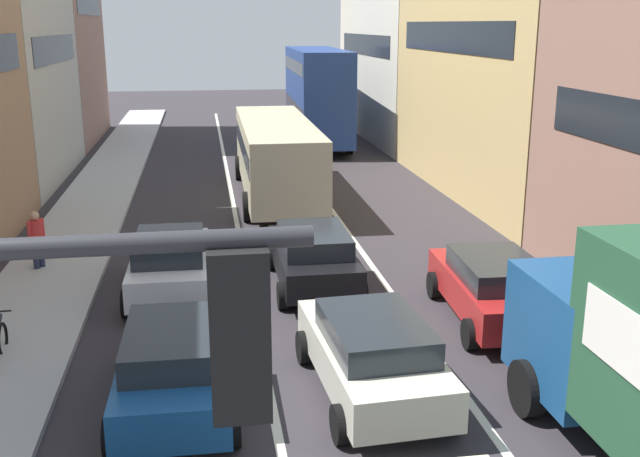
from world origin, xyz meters
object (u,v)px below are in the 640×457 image
at_px(bus_mid_queue_primary, 276,152).
at_px(pedestrian_near_kerb, 37,238).
at_px(bus_far_queue_secondary, 317,92).
at_px(sedan_centre_lane_second, 372,353).
at_px(wagon_left_lane_second, 175,363).
at_px(sedan_right_lane_behind_truck, 493,286).
at_px(sedan_left_lane_third, 170,262).
at_px(hatchback_centre_lane_third, 313,256).

relative_size(bus_mid_queue_primary, pedestrian_near_kerb, 6.34).
bearing_deg(pedestrian_near_kerb, bus_far_queue_secondary, 98.14).
height_order(sedan_centre_lane_second, pedestrian_near_kerb, pedestrian_near_kerb).
bearing_deg(wagon_left_lane_second, sedan_centre_lane_second, -91.52).
bearing_deg(sedan_right_lane_behind_truck, bus_mid_queue_primary, 18.70).
distance_m(sedan_left_lane_third, bus_mid_queue_primary, 10.39).
relative_size(bus_far_queue_secondary, pedestrian_near_kerb, 6.37).
bearing_deg(sedan_right_lane_behind_truck, hatchback_centre_lane_third, 54.86).
distance_m(sedan_left_lane_third, bus_far_queue_secondary, 23.36).
height_order(sedan_centre_lane_second, sedan_right_lane_behind_truck, same).
bearing_deg(pedestrian_near_kerb, sedan_right_lane_behind_truck, 10.44).
bearing_deg(sedan_centre_lane_second, hatchback_centre_lane_third, -1.58).
xyz_separation_m(bus_mid_queue_primary, pedestrian_near_kerb, (-7.05, -7.56, -0.81)).
height_order(bus_far_queue_secondary, pedestrian_near_kerb, bus_far_queue_secondary).
height_order(sedan_left_lane_third, pedestrian_near_kerb, pedestrian_near_kerb).
relative_size(sedan_centre_lane_second, hatchback_centre_lane_third, 1.02).
xyz_separation_m(hatchback_centre_lane_third, pedestrian_near_kerb, (-6.98, 2.18, 0.15)).
bearing_deg(sedan_centre_lane_second, bus_mid_queue_primary, -3.07).
distance_m(bus_mid_queue_primary, pedestrian_near_kerb, 10.37).
bearing_deg(sedan_centre_lane_second, bus_far_queue_secondary, -10.31).
bearing_deg(bus_mid_queue_primary, sedan_left_lane_third, 160.55).
relative_size(wagon_left_lane_second, pedestrian_near_kerb, 2.60).
bearing_deg(bus_mid_queue_primary, wagon_left_lane_second, 168.59).
bearing_deg(sedan_centre_lane_second, sedan_right_lane_behind_truck, -52.74).
relative_size(bus_mid_queue_primary, bus_far_queue_secondary, 1.00).
height_order(hatchback_centre_lane_third, sedan_right_lane_behind_truck, same).
distance_m(bus_far_queue_secondary, pedestrian_near_kerb, 22.70).
xyz_separation_m(sedan_centre_lane_second, bus_far_queue_secondary, (3.33, 27.94, 2.03)).
bearing_deg(bus_far_queue_secondary, pedestrian_near_kerb, 154.22).
distance_m(sedan_centre_lane_second, bus_far_queue_secondary, 28.22).
xyz_separation_m(sedan_centre_lane_second, pedestrian_near_kerb, (-7.17, 7.91, 0.15)).
bearing_deg(bus_far_queue_secondary, hatchback_centre_lane_third, 172.87).
relative_size(sedan_right_lane_behind_truck, pedestrian_near_kerb, 2.65).
relative_size(sedan_centre_lane_second, pedestrian_near_kerb, 2.65).
relative_size(sedan_centre_lane_second, sedan_left_lane_third, 1.02).
bearing_deg(wagon_left_lane_second, bus_far_queue_secondary, -12.82).
height_order(hatchback_centre_lane_third, pedestrian_near_kerb, pedestrian_near_kerb).
bearing_deg(sedan_centre_lane_second, pedestrian_near_kerb, 38.69).
distance_m(hatchback_centre_lane_third, sedan_left_lane_third, 3.48).
distance_m(hatchback_centre_lane_third, sedan_right_lane_behind_truck, 4.55).
height_order(sedan_left_lane_third, sedan_right_lane_behind_truck, same).
height_order(wagon_left_lane_second, sedan_left_lane_third, same).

